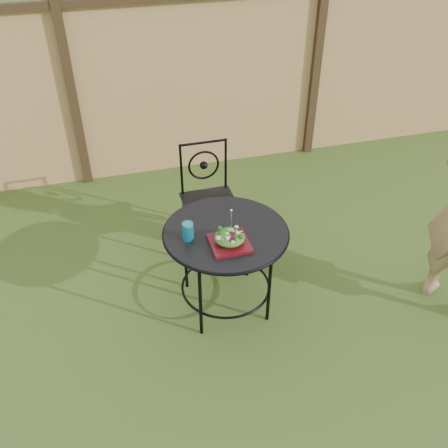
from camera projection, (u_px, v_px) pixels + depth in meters
name	position (u px, v px, depth m)	size (l,w,h in m)	color
ground	(263.00, 290.00, 4.14)	(60.00, 60.00, 0.00)	#304B18
fence	(199.00, 84.00, 5.26)	(8.00, 0.12, 1.90)	#E2AE70
patio_table	(226.00, 246.00, 3.68)	(0.92, 0.92, 0.72)	black
patio_chair	(208.00, 195.00, 4.37)	(0.46, 0.46, 0.95)	black
salad_plate	(230.00, 243.00, 3.46)	(0.27, 0.27, 0.02)	#460A0D
salad	(230.00, 237.00, 3.43)	(0.21, 0.21, 0.08)	#235614
fork	(231.00, 222.00, 3.36)	(0.01, 0.01, 0.18)	silver
drinking_glass	(188.00, 231.00, 3.48)	(0.08, 0.08, 0.14)	#0B6881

